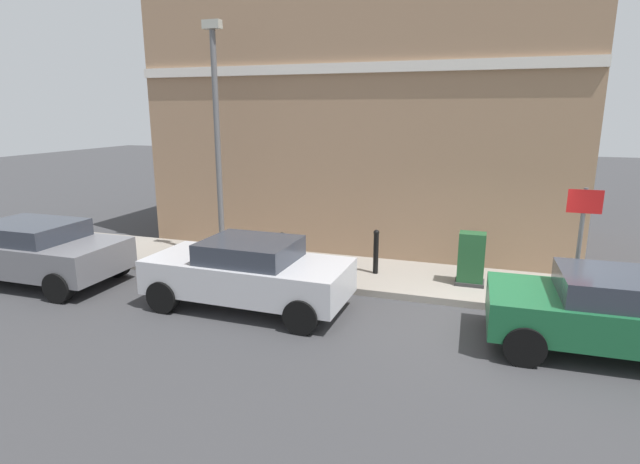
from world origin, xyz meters
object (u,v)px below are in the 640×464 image
object	(u,v)px
lamppost	(217,133)
bollard_far_kerb	(282,253)
car_green	(620,313)
bollard_near_cabinet	(376,250)
car_grey	(33,250)
street_sign	(581,230)
car_silver	(249,272)
utility_cabinet	(471,261)

from	to	relation	value
lamppost	bollard_far_kerb	bearing A→B (deg)	-114.81
car_green	bollard_near_cabinet	world-z (taller)	car_green
car_grey	street_sign	size ratio (longest dim) A/B	1.82
bollard_far_kerb	lamppost	world-z (taller)	lamppost
car_silver	lamppost	distance (m)	4.10
street_sign	lamppost	bearing A→B (deg)	84.23
bollard_near_cabinet	lamppost	xyz separation A→B (m)	(0.04, 4.01, 2.60)
street_sign	bollard_far_kerb	bearing A→B (deg)	91.33
lamppost	car_green	bearing A→B (deg)	-106.21
car_silver	bollard_near_cabinet	bearing A→B (deg)	-128.12
car_silver	bollard_far_kerb	xyz separation A→B (m)	(1.55, -0.07, -0.03)
car_grey	bollard_far_kerb	size ratio (longest dim) A/B	4.02
bollard_far_kerb	street_sign	xyz separation A→B (m)	(0.14, -5.99, 0.96)
lamppost	car_grey	bearing A→B (deg)	128.01
car_silver	car_green	bearing A→B (deg)	-178.32
car_grey	utility_cabinet	size ratio (longest dim) A/B	3.63
car_silver	utility_cabinet	distance (m)	4.76
bollard_near_cabinet	street_sign	size ratio (longest dim) A/B	0.45
car_green	lamppost	xyz separation A→B (m)	(2.46, 8.45, 2.59)
utility_cabinet	bollard_near_cabinet	world-z (taller)	utility_cabinet
utility_cabinet	bollard_far_kerb	distance (m)	4.14
car_silver	car_grey	distance (m)	5.35
lamppost	street_sign	bearing A→B (deg)	-95.77
car_silver	lamppost	world-z (taller)	lamppost
utility_cabinet	bollard_near_cabinet	bearing A→B (deg)	87.28
car_green	utility_cabinet	distance (m)	3.29
utility_cabinet	bollard_near_cabinet	size ratio (longest dim) A/B	1.11
car_silver	street_sign	world-z (taller)	street_sign
car_grey	lamppost	xyz separation A→B (m)	(2.63, -3.37, 2.56)
street_sign	car_green	bearing A→B (deg)	-166.09
utility_cabinet	bollard_far_kerb	xyz separation A→B (m)	(-0.81, 4.06, 0.02)
car_silver	bollard_near_cabinet	xyz separation A→B (m)	(2.46, -2.02, -0.03)
car_green	car_grey	world-z (taller)	car_grey
bollard_near_cabinet	bollard_far_kerb	bearing A→B (deg)	115.08
car_silver	utility_cabinet	size ratio (longest dim) A/B	3.49
car_silver	car_grey	size ratio (longest dim) A/B	0.96
bollard_near_cabinet	bollard_far_kerb	distance (m)	2.15
bollard_far_kerb	car_silver	bearing A→B (deg)	177.28
car_grey	car_green	bearing A→B (deg)	-179.49
car_grey	car_silver	bearing A→B (deg)	-178.97
car_silver	car_grey	xyz separation A→B (m)	(-0.13, 5.35, 0.02)
bollard_near_cabinet	street_sign	world-z (taller)	street_sign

